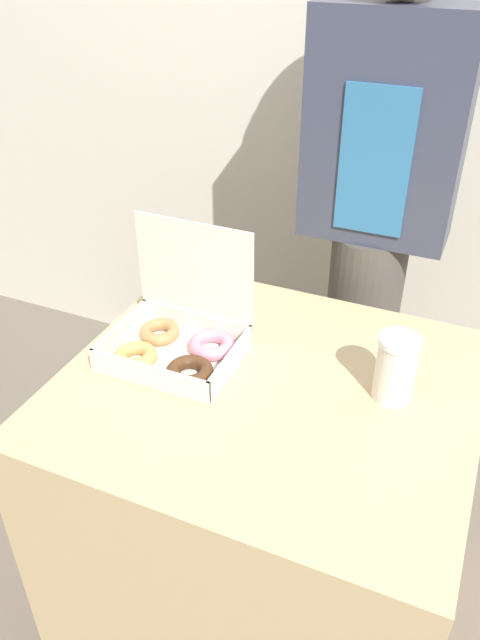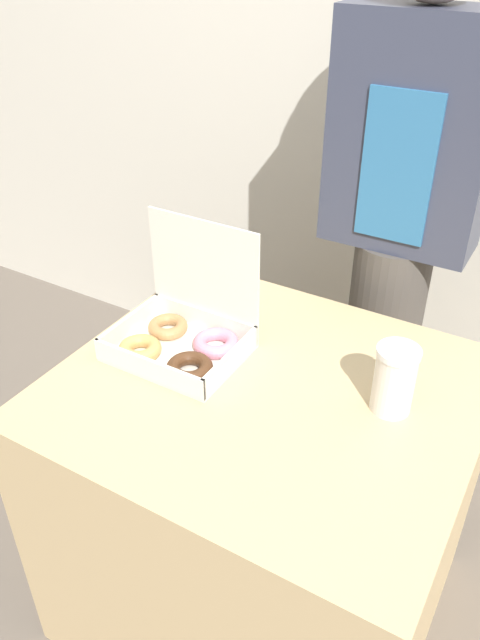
{
  "view_description": "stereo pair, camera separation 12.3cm",
  "coord_description": "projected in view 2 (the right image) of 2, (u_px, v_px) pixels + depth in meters",
  "views": [
    {
      "loc": [
        0.34,
        -0.94,
        1.54
      ],
      "look_at": [
        -0.07,
        0.0,
        0.87
      ],
      "focal_mm": 35.0,
      "sensor_mm": 36.0,
      "label": 1
    },
    {
      "loc": [
        0.45,
        -0.88,
        1.54
      ],
      "look_at": [
        -0.07,
        0.0,
        0.87
      ],
      "focal_mm": 35.0,
      "sensor_mm": 36.0,
      "label": 2
    }
  ],
  "objects": [
    {
      "name": "ground_plane",
      "position": [
        260.0,
        596.0,
        1.68
      ],
      "size": [
        14.0,
        14.0,
        0.0
      ],
      "primitive_type": "plane",
      "color": "#665B51"
    },
    {
      "name": "wall_back",
      "position": [
        445.0,
        18.0,
        1.66
      ],
      "size": [
        10.0,
        0.05,
        2.6
      ],
      "color": "beige",
      "rests_on": "ground_plane"
    },
    {
      "name": "table",
      "position": [
        263.0,
        505.0,
        1.47
      ],
      "size": [
        0.84,
        0.75,
        0.73
      ],
      "color": "tan",
      "rests_on": "ground_plane"
    },
    {
      "name": "donut_box",
      "position": [
        183.0,
        334.0,
        1.35
      ],
      "size": [
        0.27,
        0.23,
        0.28
      ],
      "color": "silver",
      "rests_on": "table"
    },
    {
      "name": "coffee_cup",
      "position": [
        394.0,
        379.0,
        1.18
      ],
      "size": [
        0.08,
        0.08,
        0.14
      ],
      "color": "silver",
      "rests_on": "table"
    },
    {
      "name": "person_customer",
      "position": [
        402.0,
        203.0,
        1.54
      ],
      "size": [
        0.37,
        0.24,
        1.63
      ],
      "color": "#4C4742",
      "rests_on": "ground_plane"
    }
  ]
}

